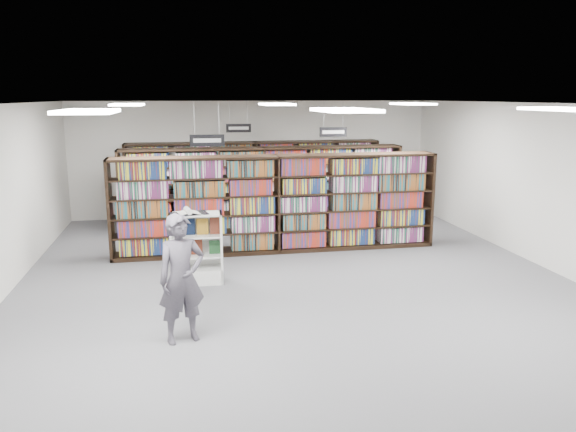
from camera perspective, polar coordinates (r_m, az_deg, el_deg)
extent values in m
plane|color=#4C4B50|center=(10.46, 0.75, -6.46)|extent=(12.00, 12.00, 0.00)
cube|color=white|center=(9.92, 0.80, 11.35)|extent=(10.00, 12.00, 0.10)
cube|color=silver|center=(15.94, -3.55, 5.85)|extent=(10.00, 0.10, 3.20)
cube|color=silver|center=(4.56, 16.25, -10.74)|extent=(10.00, 0.10, 3.20)
cube|color=silver|center=(12.09, 24.71, 2.76)|extent=(0.10, 12.00, 3.20)
cube|color=black|center=(12.10, -1.12, 1.24)|extent=(7.00, 0.60, 2.10)
cube|color=maroon|center=(12.10, -1.12, 1.24)|extent=(6.88, 0.42, 1.98)
cube|color=black|center=(14.05, -2.49, 2.75)|extent=(7.00, 0.60, 2.10)
cube|color=maroon|center=(14.05, -2.49, 2.75)|extent=(6.88, 0.42, 1.98)
cube|color=black|center=(15.71, -3.38, 3.74)|extent=(7.00, 0.60, 2.10)
cube|color=maroon|center=(15.71, -3.38, 3.74)|extent=(6.88, 0.42, 1.98)
cylinder|color=#B2B2B7|center=(10.73, -9.51, 9.69)|extent=(0.01, 0.01, 0.58)
cylinder|color=#B2B2B7|center=(10.75, -7.05, 9.77)|extent=(0.01, 0.01, 0.58)
cube|color=black|center=(10.76, -8.22, 7.61)|extent=(0.65, 0.02, 0.22)
cube|color=silver|center=(10.75, -8.21, 7.60)|extent=(0.52, 0.00, 0.08)
cylinder|color=#B2B2B7|center=(13.14, 3.67, 10.24)|extent=(0.01, 0.01, 0.58)
cylinder|color=#B2B2B7|center=(13.26, 5.61, 10.23)|extent=(0.01, 0.01, 0.58)
cube|color=black|center=(13.21, 4.61, 8.50)|extent=(0.65, 0.02, 0.22)
cube|color=silver|center=(13.20, 4.63, 8.50)|extent=(0.52, 0.00, 0.08)
cylinder|color=#B2B2B7|center=(14.78, -5.96, 10.41)|extent=(0.01, 0.01, 0.58)
cylinder|color=#B2B2B7|center=(14.82, -4.18, 10.45)|extent=(0.01, 0.01, 0.58)
cube|color=black|center=(14.82, -5.04, 8.88)|extent=(0.65, 0.02, 0.22)
cube|color=silver|center=(14.80, -5.04, 8.88)|extent=(0.52, 0.00, 0.08)
cube|color=white|center=(6.80, -19.67, 9.97)|extent=(0.60, 1.20, 0.04)
cube|color=white|center=(7.01, 5.78, 10.65)|extent=(0.60, 1.20, 0.04)
cube|color=white|center=(8.37, 26.21, 9.72)|extent=(0.60, 1.20, 0.04)
cube|color=white|center=(11.77, -15.99, 10.82)|extent=(0.60, 1.20, 0.04)
cube|color=white|center=(11.89, -1.16, 11.28)|extent=(0.60, 1.20, 0.04)
cube|color=white|center=(12.73, 12.53, 11.06)|extent=(0.60, 1.20, 0.04)
cube|color=white|center=(10.39, -9.15, -5.95)|extent=(0.94, 0.50, 0.28)
cube|color=white|center=(10.26, -11.72, -3.32)|extent=(0.06, 0.46, 1.29)
cube|color=white|center=(10.24, -6.78, -3.18)|extent=(0.06, 0.46, 1.29)
cube|color=white|center=(10.45, -9.23, -2.94)|extent=(0.92, 0.07, 1.29)
cube|color=white|center=(10.10, -9.37, 0.20)|extent=(0.94, 0.50, 0.03)
cube|color=white|center=(10.28, -9.22, -4.00)|extent=(0.86, 0.46, 0.02)
cube|color=white|center=(10.19, -9.29, -2.00)|extent=(0.86, 0.46, 0.02)
cube|color=black|center=(10.21, -11.23, -1.17)|extent=(0.19, 0.08, 0.28)
cube|color=black|center=(10.20, -9.96, -1.13)|extent=(0.19, 0.08, 0.28)
cube|color=#BD8320|center=(10.20, -8.68, -1.09)|extent=(0.19, 0.08, 0.28)
cube|color=maroon|center=(10.20, -7.40, -1.06)|extent=(0.19, 0.08, 0.28)
cube|color=#BD8320|center=(10.30, -11.03, -3.21)|extent=(0.21, 0.07, 0.26)
cube|color=maroon|center=(10.29, -9.25, -3.16)|extent=(0.21, 0.07, 0.26)
cube|color=#205529|center=(10.29, -7.46, -3.11)|extent=(0.21, 0.07, 0.26)
cube|color=black|center=(10.06, -10.01, 0.26)|extent=(0.69, 0.48, 0.02)
cube|color=white|center=(10.05, -10.87, 0.29)|extent=(0.34, 0.38, 0.06)
cube|color=white|center=(10.06, -9.15, 0.35)|extent=(0.34, 0.38, 0.07)
cylinder|color=white|center=(10.05, -10.13, 0.55)|extent=(0.16, 0.34, 0.10)
imported|color=#46424C|center=(7.81, -10.75, -6.28)|extent=(0.76, 0.61, 1.79)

